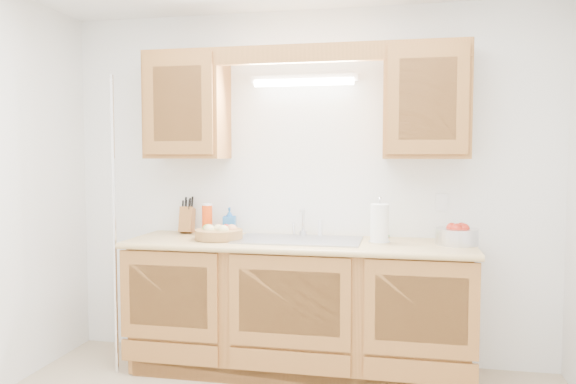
% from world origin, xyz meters
% --- Properties ---
extents(room, '(3.52, 3.50, 2.50)m').
position_xyz_m(room, '(0.00, 0.00, 1.25)').
color(room, tan).
rests_on(room, ground).
extents(base_cabinets, '(2.20, 0.60, 0.86)m').
position_xyz_m(base_cabinets, '(0.00, 1.20, 0.44)').
color(base_cabinets, '#A76731').
rests_on(base_cabinets, ground).
extents(countertop, '(2.30, 0.63, 0.04)m').
position_xyz_m(countertop, '(0.00, 1.19, 0.88)').
color(countertop, tan).
rests_on(countertop, base_cabinets).
extents(upper_cabinet_left, '(0.55, 0.33, 0.75)m').
position_xyz_m(upper_cabinet_left, '(-0.83, 1.33, 1.83)').
color(upper_cabinet_left, '#A76731').
rests_on(upper_cabinet_left, room).
extents(upper_cabinet_right, '(0.55, 0.33, 0.75)m').
position_xyz_m(upper_cabinet_right, '(0.83, 1.33, 1.83)').
color(upper_cabinet_right, '#A76731').
rests_on(upper_cabinet_right, room).
extents(valance, '(2.20, 0.05, 0.12)m').
position_xyz_m(valance, '(0.00, 1.19, 2.14)').
color(valance, '#A76731').
rests_on(valance, room).
extents(fluorescent_fixture, '(0.76, 0.08, 0.08)m').
position_xyz_m(fluorescent_fixture, '(0.00, 1.42, 2.00)').
color(fluorescent_fixture, white).
rests_on(fluorescent_fixture, room).
extents(sink, '(0.84, 0.46, 0.36)m').
position_xyz_m(sink, '(0.00, 1.21, 0.83)').
color(sink, '#9E9EA3').
rests_on(sink, countertop).
extents(wire_shelf_pole, '(0.03, 0.03, 2.00)m').
position_xyz_m(wire_shelf_pole, '(-1.20, 0.94, 1.00)').
color(wire_shelf_pole, silver).
rests_on(wire_shelf_pole, ground).
extents(outlet_plate, '(0.08, 0.01, 0.12)m').
position_xyz_m(outlet_plate, '(0.95, 1.49, 1.15)').
color(outlet_plate, white).
rests_on(outlet_plate, room).
extents(fruit_basket, '(0.43, 0.43, 0.10)m').
position_xyz_m(fruit_basket, '(-0.54, 1.15, 0.95)').
color(fruit_basket, '#9F7840').
rests_on(fruit_basket, countertop).
extents(knife_block, '(0.11, 0.16, 0.28)m').
position_xyz_m(knife_block, '(-0.87, 1.41, 1.00)').
color(knife_block, '#A76731').
rests_on(knife_block, countertop).
extents(orange_canister, '(0.10, 0.10, 0.22)m').
position_xyz_m(orange_canister, '(-0.70, 1.35, 1.01)').
color(orange_canister, '#E8420C').
rests_on(orange_canister, countertop).
extents(soap_bottle, '(0.10, 0.10, 0.20)m').
position_xyz_m(soap_bottle, '(-0.54, 1.39, 1.00)').
color(soap_bottle, '#256DBA').
rests_on(soap_bottle, countertop).
extents(sponge, '(0.12, 0.10, 0.02)m').
position_xyz_m(sponge, '(0.54, 1.44, 0.91)').
color(sponge, '#CC333F').
rests_on(sponge, countertop).
extents(paper_towel, '(0.15, 0.15, 0.30)m').
position_xyz_m(paper_towel, '(0.54, 1.21, 1.03)').
color(paper_towel, silver).
rests_on(paper_towel, countertop).
extents(apple_bowl, '(0.35, 0.35, 0.14)m').
position_xyz_m(apple_bowl, '(1.03, 1.24, 0.96)').
color(apple_bowl, silver).
rests_on(apple_bowl, countertop).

